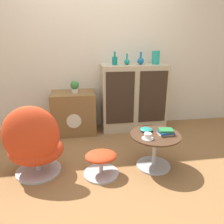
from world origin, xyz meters
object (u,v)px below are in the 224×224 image
object	(u,v)px
vase_leftmost	(115,60)
vase_inner_left	(127,61)
vase_inner_right	(141,61)
book_stack	(166,132)
potted_plant	(75,86)
vase_rightmost	(156,57)
teacup	(148,136)
bowl	(146,129)
ottoman	(101,161)
egg_chair	(34,144)
coffee_table	(155,146)
sideboard	(133,97)
tv_console	(74,113)

from	to	relation	value
vase_leftmost	vase_inner_left	bearing A→B (deg)	0.00
vase_inner_right	book_stack	bearing A→B (deg)	-91.33
vase_leftmost	potted_plant	distance (m)	0.72
vase_rightmost	potted_plant	distance (m)	1.32
teacup	bowl	bearing A→B (deg)	76.63
ottoman	vase_inner_right	distance (m)	1.73
egg_chair	vase_inner_right	xyz separation A→B (m)	(1.45, 1.14, 0.72)
vase_leftmost	vase_rightmost	bearing A→B (deg)	0.00
egg_chair	teacup	xyz separation A→B (m)	(1.20, -0.14, 0.06)
coffee_table	potted_plant	size ratio (longest dim) A/B	3.22
sideboard	vase_inner_left	bearing A→B (deg)	178.08
tv_console	vase_inner_right	distance (m)	1.30
tv_console	vase_inner_right	world-z (taller)	vase_inner_right
vase_inner_right	teacup	world-z (taller)	vase_inner_right
sideboard	potted_plant	bearing A→B (deg)	-178.42
vase_inner_right	teacup	distance (m)	1.46
tv_console	vase_inner_left	size ratio (longest dim) A/B	4.05
coffee_table	teacup	world-z (taller)	teacup
teacup	bowl	world-z (taller)	teacup
tv_console	egg_chair	world-z (taller)	egg_chair
tv_console	egg_chair	xyz separation A→B (m)	(-0.40, -1.11, 0.05)
tv_console	vase_leftmost	bearing A→B (deg)	2.63
potted_plant	book_stack	size ratio (longest dim) A/B	1.03
ottoman	potted_plant	xyz separation A→B (m)	(-0.26, 1.21, 0.57)
vase_inner_right	vase_rightmost	size ratio (longest dim) A/B	0.91
egg_chair	bowl	xyz separation A→B (m)	(1.24, 0.06, 0.05)
coffee_table	potted_plant	distance (m)	1.52
tv_console	vase_inner_right	bearing A→B (deg)	1.62
egg_chair	coffee_table	bearing A→B (deg)	-1.77
egg_chair	potted_plant	distance (m)	1.25
tv_console	vase_inner_left	xyz separation A→B (m)	(0.83, 0.03, 0.77)
sideboard	egg_chair	world-z (taller)	sideboard
sideboard	coffee_table	world-z (taller)	sideboard
tv_console	ottoman	bearing A→B (deg)	-76.44
vase_leftmost	vase_rightmost	world-z (taller)	vase_rightmost
potted_plant	tv_console	bearing A→B (deg)	-179.07
tv_console	egg_chair	distance (m)	1.18
potted_plant	teacup	world-z (taller)	potted_plant
vase_inner_left	bowl	xyz separation A→B (m)	(0.00, -1.08, -0.66)
vase_inner_left	vase_rightmost	size ratio (longest dim) A/B	0.80
ottoman	vase_leftmost	bearing A→B (deg)	74.09
egg_chair	potted_plant	bearing A→B (deg)	68.47
sideboard	tv_console	world-z (taller)	sideboard
book_stack	coffee_table	bearing A→B (deg)	168.00
coffee_table	tv_console	bearing A→B (deg)	128.49
coffee_table	book_stack	xyz separation A→B (m)	(0.11, -0.02, 0.18)
egg_chair	vase_leftmost	size ratio (longest dim) A/B	4.20
egg_chair	teacup	world-z (taller)	egg_chair
coffee_table	vase_rightmost	xyz separation A→B (m)	(0.37, 1.18, 0.88)
sideboard	bowl	distance (m)	1.08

